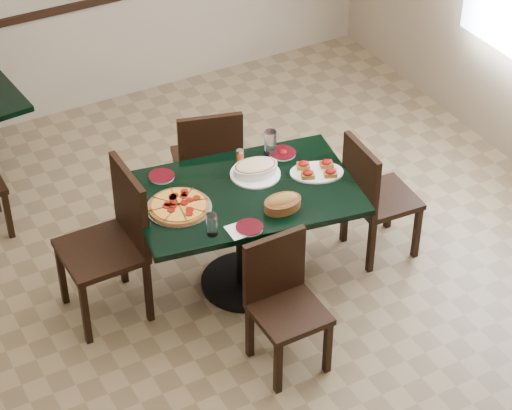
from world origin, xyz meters
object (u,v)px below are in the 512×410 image
chair_near (283,297)px  lasagna_casserole (255,169)px  chair_right (373,193)px  chair_left (114,236)px  bread_basket (283,203)px  pepperoni_pizza (179,206)px  main_table (245,215)px  chair_far (208,159)px  bruschetta_platter (317,170)px

chair_near → lasagna_casserole: (0.25, 0.79, 0.33)m
chair_right → chair_left: (-1.68, 0.30, 0.08)m
chair_near → bread_basket: bread_basket is taller
pepperoni_pizza → main_table: bearing=-4.0°
chair_far → bread_basket: 1.01m
chair_far → chair_right: 1.14m
chair_left → chair_right: bearing=79.5°
chair_far → bread_basket: chair_far is taller
main_table → chair_far: chair_far is taller
chair_far → lasagna_casserole: bearing=109.2°
lasagna_casserole → chair_far: bearing=102.1°
chair_far → bruschetta_platter: bearing=132.1°
chair_far → chair_right: size_ratio=1.05×
chair_near → bruschetta_platter: (0.59, 0.62, 0.31)m
main_table → bread_basket: 0.36m
chair_left → bruschetta_platter: (1.27, -0.24, 0.20)m
pepperoni_pizza → chair_left: bearing=156.1°
main_table → chair_right: bearing=2.5°
main_table → lasagna_casserole: size_ratio=4.69×
chair_left → bruschetta_platter: size_ratio=2.50×
pepperoni_pizza → bread_basket: bread_basket is taller
main_table → bruschetta_platter: size_ratio=3.68×
pepperoni_pizza → chair_far: bearing=52.4°
pepperoni_pizza → bruschetta_platter: bearing=-5.2°
chair_right → bread_basket: chair_right is taller
chair_near → chair_left: size_ratio=0.84×
main_table → chair_right: size_ratio=1.68×
chair_far → chair_left: (-0.89, -0.52, 0.05)m
chair_near → lasagna_casserole: bearing=71.9°
chair_near → chair_far: bearing=80.8°
chair_left → pepperoni_pizza: 0.44m
main_table → chair_left: 0.81m
bruschetta_platter → chair_far: bearing=140.4°
main_table → chair_near: chair_near is taller
chair_near → lasagna_casserole: chair_near is taller
main_table → chair_left: size_ratio=1.47×
chair_near → chair_right: (1.00, 0.56, 0.02)m
chair_far → pepperoni_pizza: chair_far is taller
chair_far → bruschetta_platter: 0.89m
lasagna_casserole → bread_basket: size_ratio=1.32×
chair_far → pepperoni_pizza: (-0.53, -0.68, 0.25)m
main_table → lasagna_casserole: lasagna_casserole is taller
lasagna_casserole → bread_basket: 0.38m
bruschetta_platter → pepperoni_pizza: bearing=-161.2°
chair_right → pepperoni_pizza: bearing=87.2°
lasagna_casserole → chair_left: bearing=-176.1°
chair_near → lasagna_casserole: size_ratio=2.67×
chair_right → bruschetta_platter: chair_right is taller
pepperoni_pizza → bruschetta_platter: size_ratio=0.98×
chair_right → chair_left: 1.71m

